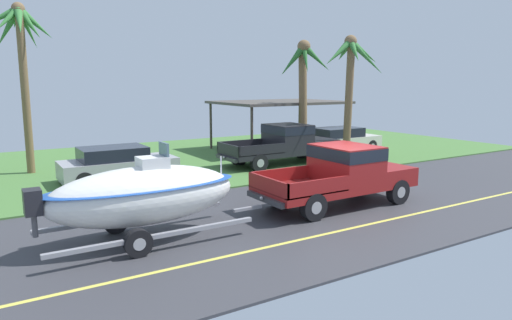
{
  "coord_description": "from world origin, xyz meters",
  "views": [
    {
      "loc": [
        -9.65,
        -10.46,
        3.88
      ],
      "look_at": [
        -2.47,
        1.14,
        1.55
      ],
      "focal_mm": 32.04,
      "sensor_mm": 36.0,
      "label": 1
    }
  ],
  "objects_px": {
    "parked_sedan_near": "(340,140)",
    "carport_awning": "(279,103)",
    "parked_pickup_background": "(287,142)",
    "palm_tree_mid": "(20,43)",
    "pickup_truck_towing": "(345,172)",
    "palm_tree_far_left": "(350,68)",
    "boat_on_trailer": "(144,195)",
    "palm_tree_near_right": "(303,74)",
    "parked_sedan_far": "(117,164)"
  },
  "relations": [
    {
      "from": "pickup_truck_towing",
      "to": "palm_tree_far_left",
      "type": "height_order",
      "value": "palm_tree_far_left"
    },
    {
      "from": "parked_pickup_background",
      "to": "palm_tree_far_left",
      "type": "distance_m",
      "value": 4.59
    },
    {
      "from": "palm_tree_far_left",
      "to": "parked_sedan_near",
      "type": "bearing_deg",
      "value": 53.86
    },
    {
      "from": "parked_sedan_near",
      "to": "palm_tree_mid",
      "type": "relative_size",
      "value": 0.65
    },
    {
      "from": "palm_tree_mid",
      "to": "palm_tree_far_left",
      "type": "distance_m",
      "value": 14.32
    },
    {
      "from": "boat_on_trailer",
      "to": "carport_awning",
      "type": "bearing_deg",
      "value": 43.36
    },
    {
      "from": "pickup_truck_towing",
      "to": "parked_sedan_near",
      "type": "distance_m",
      "value": 11.23
    },
    {
      "from": "carport_awning",
      "to": "palm_tree_near_right",
      "type": "distance_m",
      "value": 3.05
    },
    {
      "from": "parked_sedan_far",
      "to": "palm_tree_mid",
      "type": "relative_size",
      "value": 0.63
    },
    {
      "from": "carport_awning",
      "to": "palm_tree_far_left",
      "type": "relative_size",
      "value": 1.14
    },
    {
      "from": "pickup_truck_towing",
      "to": "carport_awning",
      "type": "xyz_separation_m",
      "value": [
        4.95,
        10.87,
        1.63
      ]
    },
    {
      "from": "boat_on_trailer",
      "to": "parked_sedan_near",
      "type": "distance_m",
      "value": 16.33
    },
    {
      "from": "parked_pickup_background",
      "to": "palm_tree_near_right",
      "type": "bearing_deg",
      "value": 35.35
    },
    {
      "from": "pickup_truck_towing",
      "to": "parked_pickup_background",
      "type": "height_order",
      "value": "same"
    },
    {
      "from": "pickup_truck_towing",
      "to": "parked_pickup_background",
      "type": "xyz_separation_m",
      "value": [
        2.64,
        6.85,
        0.0
      ]
    },
    {
      "from": "boat_on_trailer",
      "to": "palm_tree_near_right",
      "type": "bearing_deg",
      "value": 36.45
    },
    {
      "from": "parked_pickup_background",
      "to": "parked_sedan_near",
      "type": "height_order",
      "value": "parked_pickup_background"
    },
    {
      "from": "parked_sedan_near",
      "to": "parked_sedan_far",
      "type": "height_order",
      "value": "same"
    },
    {
      "from": "pickup_truck_towing",
      "to": "palm_tree_mid",
      "type": "relative_size",
      "value": 0.78
    },
    {
      "from": "parked_sedan_near",
      "to": "carport_awning",
      "type": "xyz_separation_m",
      "value": [
        -2.46,
        2.43,
        2.01
      ]
    },
    {
      "from": "palm_tree_mid",
      "to": "pickup_truck_towing",
      "type": "bearing_deg",
      "value": -52.39
    },
    {
      "from": "palm_tree_far_left",
      "to": "parked_pickup_background",
      "type": "bearing_deg",
      "value": 157.73
    },
    {
      "from": "parked_sedan_near",
      "to": "carport_awning",
      "type": "bearing_deg",
      "value": 135.3
    },
    {
      "from": "parked_sedan_far",
      "to": "palm_tree_near_right",
      "type": "distance_m",
      "value": 10.59
    },
    {
      "from": "palm_tree_far_left",
      "to": "boat_on_trailer",
      "type": "bearing_deg",
      "value": -154.5
    },
    {
      "from": "parked_pickup_background",
      "to": "palm_tree_mid",
      "type": "distance_m",
      "value": 12.11
    },
    {
      "from": "parked_sedan_near",
      "to": "palm_tree_near_right",
      "type": "bearing_deg",
      "value": -176.76
    },
    {
      "from": "boat_on_trailer",
      "to": "parked_pickup_background",
      "type": "xyz_separation_m",
      "value": [
        9.2,
        6.85,
        -0.1
      ]
    },
    {
      "from": "carport_awning",
      "to": "palm_tree_far_left",
      "type": "distance_m",
      "value": 5.49
    },
    {
      "from": "parked_pickup_background",
      "to": "carport_awning",
      "type": "bearing_deg",
      "value": 60.09
    },
    {
      "from": "carport_awning",
      "to": "parked_sedan_near",
      "type": "bearing_deg",
      "value": -44.7
    },
    {
      "from": "pickup_truck_towing",
      "to": "parked_sedan_far",
      "type": "height_order",
      "value": "pickup_truck_towing"
    },
    {
      "from": "pickup_truck_towing",
      "to": "parked_sedan_far",
      "type": "distance_m",
      "value": 8.99
    },
    {
      "from": "boat_on_trailer",
      "to": "parked_sedan_near",
      "type": "bearing_deg",
      "value": 31.13
    },
    {
      "from": "carport_awning",
      "to": "palm_tree_far_left",
      "type": "bearing_deg",
      "value": -84.78
    },
    {
      "from": "palm_tree_near_right",
      "to": "carport_awning",
      "type": "bearing_deg",
      "value": 83.45
    },
    {
      "from": "carport_awning",
      "to": "parked_sedan_far",
      "type": "bearing_deg",
      "value": -160.61
    },
    {
      "from": "boat_on_trailer",
      "to": "palm_tree_mid",
      "type": "height_order",
      "value": "palm_tree_mid"
    },
    {
      "from": "parked_pickup_background",
      "to": "pickup_truck_towing",
      "type": "bearing_deg",
      "value": -111.06
    },
    {
      "from": "parked_pickup_background",
      "to": "carport_awning",
      "type": "xyz_separation_m",
      "value": [
        2.31,
        4.02,
        1.63
      ]
    },
    {
      "from": "parked_pickup_background",
      "to": "palm_tree_mid",
      "type": "relative_size",
      "value": 0.84
    },
    {
      "from": "pickup_truck_towing",
      "to": "palm_tree_near_right",
      "type": "relative_size",
      "value": 0.92
    },
    {
      "from": "parked_sedan_near",
      "to": "palm_tree_mid",
      "type": "bearing_deg",
      "value": 172.54
    },
    {
      "from": "parked_pickup_background",
      "to": "parked_sedan_far",
      "type": "distance_m",
      "value": 7.92
    },
    {
      "from": "boat_on_trailer",
      "to": "palm_tree_mid",
      "type": "relative_size",
      "value": 0.86
    },
    {
      "from": "carport_awning",
      "to": "palm_tree_mid",
      "type": "relative_size",
      "value": 0.98
    },
    {
      "from": "pickup_truck_towing",
      "to": "parked_sedan_near",
      "type": "xyz_separation_m",
      "value": [
        7.41,
        8.44,
        -0.38
      ]
    },
    {
      "from": "pickup_truck_towing",
      "to": "palm_tree_near_right",
      "type": "bearing_deg",
      "value": 60.67
    },
    {
      "from": "palm_tree_near_right",
      "to": "parked_sedan_near",
      "type": "bearing_deg",
      "value": 3.24
    },
    {
      "from": "parked_sedan_near",
      "to": "parked_pickup_background",
      "type": "bearing_deg",
      "value": -161.63
    }
  ]
}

